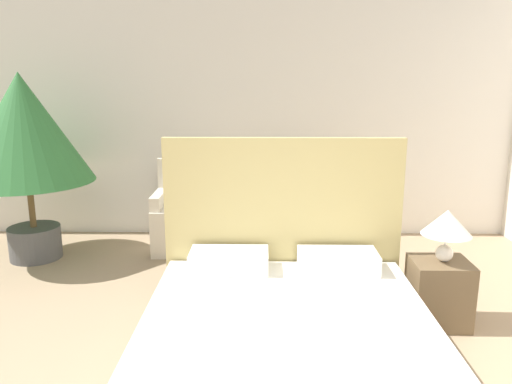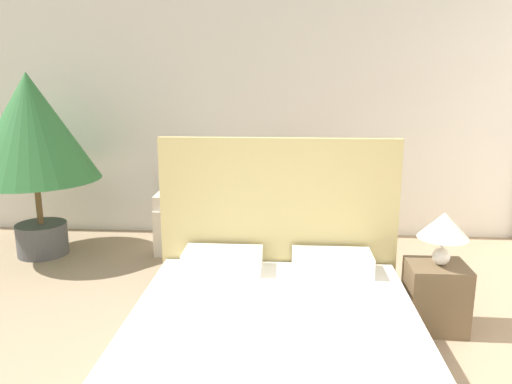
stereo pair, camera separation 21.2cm
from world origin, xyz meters
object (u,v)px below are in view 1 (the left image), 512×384
(table_lamp, at_px, (447,225))
(armchair_near_window_right, at_px, (288,222))
(nightstand, at_px, (439,292))
(armchair_near_window_left, at_px, (186,222))
(bed, at_px, (287,338))
(potted_palm, at_px, (24,134))

(table_lamp, bearing_deg, armchair_near_window_right, 123.21)
(armchair_near_window_right, height_order, table_lamp, armchair_near_window_right)
(nightstand, xyz_separation_m, table_lamp, (0.02, -0.00, 0.52))
(armchair_near_window_left, bearing_deg, bed, -67.73)
(armchair_near_window_left, distance_m, potted_palm, 1.77)
(potted_palm, relative_size, nightstand, 3.76)
(bed, bearing_deg, armchair_near_window_left, 112.77)
(bed, height_order, nightstand, bed)
(armchair_near_window_right, distance_m, potted_palm, 2.73)
(armchair_near_window_left, bearing_deg, armchair_near_window_right, -0.50)
(potted_palm, height_order, table_lamp, potted_palm)
(bed, relative_size, potted_palm, 1.09)
(nightstand, distance_m, table_lamp, 0.52)
(armchair_near_window_left, distance_m, table_lamp, 2.68)
(potted_palm, distance_m, nightstand, 3.92)
(bed, relative_size, armchair_near_window_left, 2.13)
(nightstand, bearing_deg, table_lamp, -0.00)
(bed, distance_m, armchair_near_window_left, 2.47)
(potted_palm, relative_size, table_lamp, 4.79)
(armchair_near_window_left, height_order, nightstand, armchair_near_window_left)
(bed, bearing_deg, nightstand, 31.38)
(potted_palm, xyz_separation_m, table_lamp, (3.58, -1.31, -0.49))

